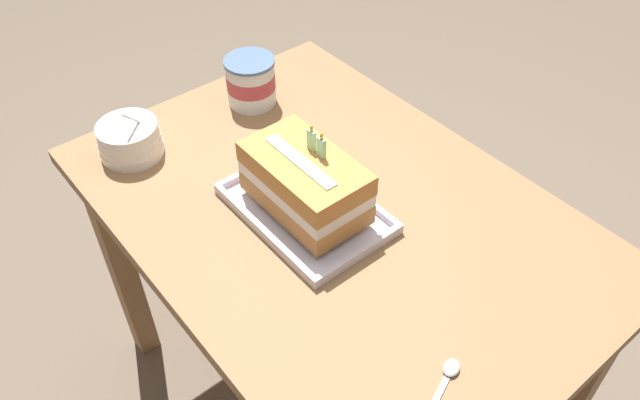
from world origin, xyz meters
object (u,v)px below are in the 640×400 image
(foil_tray, at_px, (306,210))
(birthday_cake, at_px, (305,182))
(ice_cream_tub, at_px, (251,81))
(serving_spoon_near_tray, at_px, (448,375))
(bowl_stack, at_px, (130,140))

(foil_tray, height_order, birthday_cake, birthday_cake)
(birthday_cake, xyz_separation_m, ice_cream_tub, (-0.39, 0.14, -0.02))
(birthday_cake, bearing_deg, serving_spoon_near_tray, -7.27)
(birthday_cake, xyz_separation_m, serving_spoon_near_tray, (0.44, -0.06, -0.08))
(birthday_cake, bearing_deg, foil_tray, -90.00)
(bowl_stack, bearing_deg, birthday_cake, 24.99)
(foil_tray, bearing_deg, ice_cream_tub, 160.23)
(birthday_cake, xyz_separation_m, bowl_stack, (-0.40, -0.19, -0.05))
(bowl_stack, height_order, serving_spoon_near_tray, bowl_stack)
(serving_spoon_near_tray, bearing_deg, foil_tray, 172.74)
(birthday_cake, height_order, serving_spoon_near_tray, birthday_cake)
(foil_tray, xyz_separation_m, serving_spoon_near_tray, (0.44, -0.06, -0.00))
(serving_spoon_near_tray, bearing_deg, ice_cream_tub, 166.70)
(ice_cream_tub, bearing_deg, bowl_stack, -91.14)
(birthday_cake, height_order, ice_cream_tub, birthday_cake)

